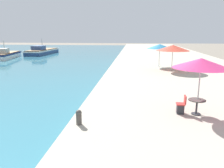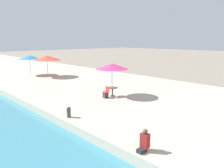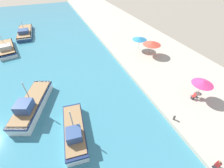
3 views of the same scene
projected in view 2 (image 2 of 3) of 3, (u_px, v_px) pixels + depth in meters
The scene contains 8 objects.
quay_promenade at pixel (19, 68), 37.42m from camera, with size 16.00×90.00×0.54m.
cafe_umbrella_pink at pixel (112, 66), 17.65m from camera, with size 2.65×2.65×2.71m.
cafe_umbrella_white at pixel (47, 58), 27.05m from camera, with size 3.38×3.38×2.68m.
cafe_umbrella_striped at pixel (29, 57), 28.39m from camera, with size 2.93×2.93×2.61m.
cafe_table at pixel (113, 90), 17.89m from camera, with size 0.80×0.80×0.74m.
cafe_chair_left at pixel (106, 94), 17.47m from camera, with size 0.45×0.42×0.91m.
person_at_quay at pixel (144, 141), 9.07m from camera, with size 0.53×0.36×0.98m.
mooring_bollard at pixel (69, 112), 13.07m from camera, with size 0.26×0.26×0.65m.
Camera 2 is at (-6.25, -0.88, 5.12)m, focal length 35.00 mm.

